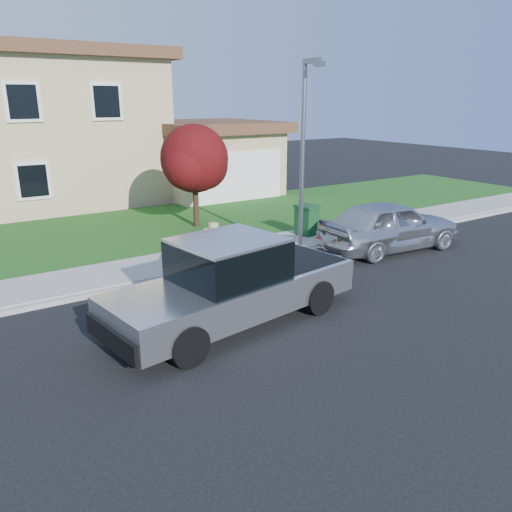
{
  "coord_description": "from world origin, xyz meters",
  "views": [
    {
      "loc": [
        -5.62,
        -8.95,
        4.67
      ],
      "look_at": [
        0.44,
        0.3,
        1.2
      ],
      "focal_mm": 35.0,
      "sensor_mm": 36.0,
      "label": 1
    }
  ],
  "objects": [
    {
      "name": "ornamental_tree",
      "position": [
        2.59,
        7.64,
        2.51
      ],
      "size": [
        2.75,
        2.48,
        3.77
      ],
      "color": "black",
      "rests_on": "lawn"
    },
    {
      "name": "pickup_truck",
      "position": [
        -0.53,
        -0.28,
        0.9
      ],
      "size": [
        6.07,
        2.81,
        1.92
      ],
      "rotation": [
        0.0,
        0.0,
        0.15
      ],
      "color": "black",
      "rests_on": "ground"
    },
    {
      "name": "lawn",
      "position": [
        1.0,
        8.5,
        0.05
      ],
      "size": [
        40.0,
        7.0,
        0.1
      ],
      "primitive_type": "cube",
      "color": "#174B15",
      "rests_on": "ground"
    },
    {
      "name": "sedan",
      "position": [
        6.5,
        1.71,
        0.82
      ],
      "size": [
        4.98,
        2.34,
        1.65
      ],
      "primitive_type": "imported",
      "rotation": [
        0.0,
        0.0,
        1.49
      ],
      "color": "#B8BAC0",
      "rests_on": "ground"
    },
    {
      "name": "house",
      "position": [
        1.31,
        16.38,
        3.17
      ],
      "size": [
        14.0,
        11.3,
        6.85
      ],
      "color": "tan",
      "rests_on": "ground"
    },
    {
      "name": "curb",
      "position": [
        1.0,
        2.9,
        0.06
      ],
      "size": [
        40.0,
        0.2,
        0.12
      ],
      "primitive_type": "cube",
      "color": "gray",
      "rests_on": "ground"
    },
    {
      "name": "sidewalk",
      "position": [
        1.0,
        4.0,
        0.07
      ],
      "size": [
        40.0,
        2.0,
        0.15
      ],
      "primitive_type": "cube",
      "color": "gray",
      "rests_on": "ground"
    },
    {
      "name": "street_lamp",
      "position": [
        3.68,
        2.69,
        3.29
      ],
      "size": [
        0.3,
        0.75,
        5.77
      ],
      "rotation": [
        0.0,
        0.0,
        0.07
      ],
      "color": "slate",
      "rests_on": "ground"
    },
    {
      "name": "trash_bin",
      "position": [
        5.15,
        4.27,
        0.68
      ],
      "size": [
        0.75,
        0.83,
        1.04
      ],
      "rotation": [
        0.0,
        0.0,
        0.17
      ],
      "color": "#103C1A",
      "rests_on": "sidewalk"
    },
    {
      "name": "ground",
      "position": [
        0.0,
        0.0,
        0.0
      ],
      "size": [
        80.0,
        80.0,
        0.0
      ],
      "primitive_type": "plane",
      "color": "black",
      "rests_on": "ground"
    },
    {
      "name": "woman",
      "position": [
        -0.27,
        1.02,
        0.92
      ],
      "size": [
        0.67,
        0.47,
        1.93
      ],
      "rotation": [
        0.0,
        0.0,
        3.22
      ],
      "color": "#BF7369",
      "rests_on": "ground"
    }
  ]
}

